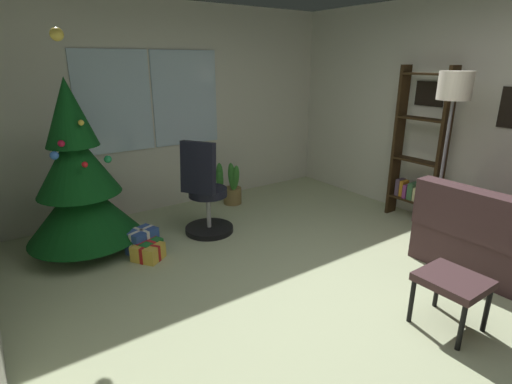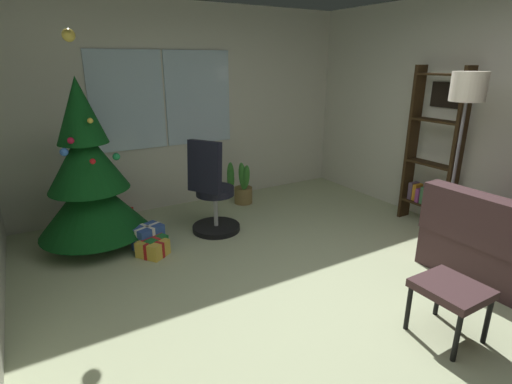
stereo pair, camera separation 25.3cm
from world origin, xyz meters
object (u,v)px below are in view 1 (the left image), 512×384
Objects in this scene: gift_box_red at (108,221)px; gift_box_gold at (148,252)px; gift_box_green at (147,247)px; holiday_tree at (79,184)px; bookshelf at (418,156)px; gift_box_blue at (142,241)px; floor_lamp at (453,101)px; office_chair at (205,198)px; potted_plant at (230,187)px; footstool at (452,284)px.

gift_box_red is 1.08× the size of gift_box_gold.
holiday_tree is at bearing 135.91° from gift_box_green.
gift_box_red is 0.21× the size of bookshelf.
floor_lamp is at bearing -29.46° from gift_box_blue.
potted_plant is at bearing 42.50° from office_chair.
floor_lamp reaches higher than potted_plant.
floor_lamp reaches higher than office_chair.
office_chair reaches higher than footstool.
potted_plant is (0.74, 0.67, -0.18)m from office_chair.
footstool is at bearing -75.14° from office_chair.
gift_box_blue is (-0.01, 0.10, 0.04)m from gift_box_green.
floor_lamp reaches higher than gift_box_blue.
gift_box_blue reaches higher than gift_box_red.
gift_box_red is 0.99m from gift_box_green.
office_chair is at bearing 1.71° from gift_box_blue.
gift_box_blue is at bearing 119.88° from footstool.
footstool is 0.40× the size of office_chair.
footstool is at bearing -59.38° from gift_box_green.
footstool is at bearing -65.45° from gift_box_red.
footstool is 0.24× the size of bookshelf.
floor_lamp is (3.24, -1.94, 0.78)m from holiday_tree.
bookshelf is (1.67, 1.45, 0.45)m from footstool.
floor_lamp is at bearing -28.06° from gift_box_green.
gift_box_red is 0.90m from gift_box_blue.
footstool reaches higher than gift_box_red.
gift_box_gold is 1.77m from potted_plant.
footstool is 3.75m from gift_box_red.
office_chair is at bearing 141.59° from floor_lamp.
floor_lamp is at bearing -123.09° from bookshelf.
footstool is at bearing -91.11° from potted_plant.
potted_plant is at bearing 119.34° from floor_lamp.
footstool is 1.16× the size of gift_box_red.
holiday_tree is (-1.91, 2.88, 0.38)m from footstool.
footstool is 2.91m from gift_box_blue.
gift_box_green is at bearing 151.94° from floor_lamp.
footstool is 1.39× the size of gift_box_green.
footstool is at bearing -60.12° from gift_box_blue.
holiday_tree is 0.92m from gift_box_red.
gift_box_red is at bearing 97.11° from gift_box_green.
holiday_tree reaches higher than potted_plant.
office_chair is 1.01m from potted_plant.
gift_box_gold is 0.89m from office_chair.
floor_lamp is (2.77, -1.48, 1.44)m from gift_box_green.
office_chair is 2.61m from bookshelf.
floor_lamp is at bearing 35.20° from footstool.
gift_box_red is 3.84m from bookshelf.
bookshelf reaches higher than gift_box_green.
gift_box_red is at bearing 173.24° from potted_plant.
floor_lamp is at bearing -26.30° from gift_box_gold.
holiday_tree is 3.85m from bookshelf.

